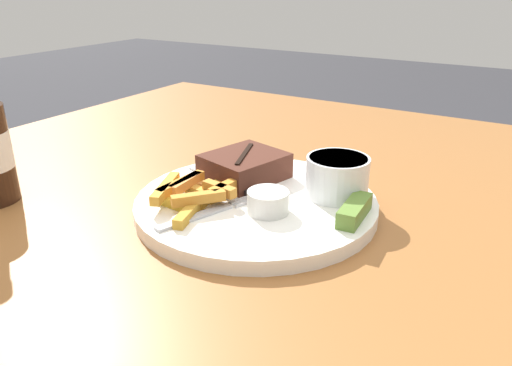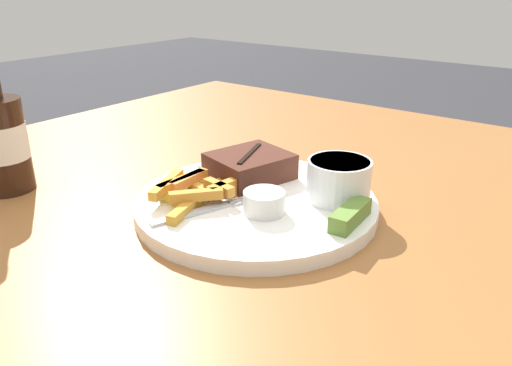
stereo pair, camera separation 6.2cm
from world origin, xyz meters
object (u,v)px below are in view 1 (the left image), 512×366
fork_utensil (203,214)px  knife_utensil (239,186)px  dinner_plate (256,204)px  steak_portion (245,166)px  dipping_sauce_cup (268,201)px  pickle_spear (355,210)px  coleslaw_cup (337,174)px

fork_utensil → knife_utensil: knife_utensil is taller
dinner_plate → fork_utensil: (-0.08, 0.03, 0.01)m
fork_utensil → steak_portion: bearing=28.9°
dinner_plate → dipping_sauce_cup: size_ratio=6.13×
dinner_plate → pickle_spear: bearing=-85.8°
fork_utensil → knife_utensil: 0.09m
coleslaw_cup → pickle_spear: coleslaw_cup is taller
steak_portion → dipping_sauce_cup: size_ratio=2.42×
steak_portion → pickle_spear: 0.18m
coleslaw_cup → fork_utensil: coleslaw_cup is taller
steak_portion → knife_utensil: bearing=-160.5°
dipping_sauce_cup → knife_utensil: size_ratio=0.30×
pickle_spear → knife_utensil: bearing=87.8°
steak_portion → dipping_sauce_cup: (-0.08, -0.08, -0.00)m
dipping_sauce_cup → fork_utensil: bearing=128.4°
fork_utensil → pickle_spear: bearing=-41.5°
dinner_plate → dipping_sauce_cup: bearing=-129.9°
pickle_spear → steak_portion: bearing=77.5°
fork_utensil → knife_utensil: (0.09, 0.01, 0.00)m
dinner_plate → steak_portion: size_ratio=2.53×
dipping_sauce_cup → pickle_spear: (0.04, -0.09, -0.00)m
steak_portion → coleslaw_cup: bearing=-84.8°
coleslaw_cup → dinner_plate: bearing=125.7°
dinner_plate → coleslaw_cup: bearing=-54.3°
fork_utensil → dinner_plate: bearing=0.0°
knife_utensil → dinner_plate: bearing=173.0°
knife_utensil → dipping_sauce_cup: bearing=164.2°
dinner_plate → fork_utensil: bearing=160.5°
coleslaw_cup → dipping_sauce_cup: bearing=150.4°
knife_utensil → fork_utensil: bearing=111.9°
pickle_spear → dinner_plate: bearing=94.2°
dinner_plate → pickle_spear: size_ratio=4.13×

